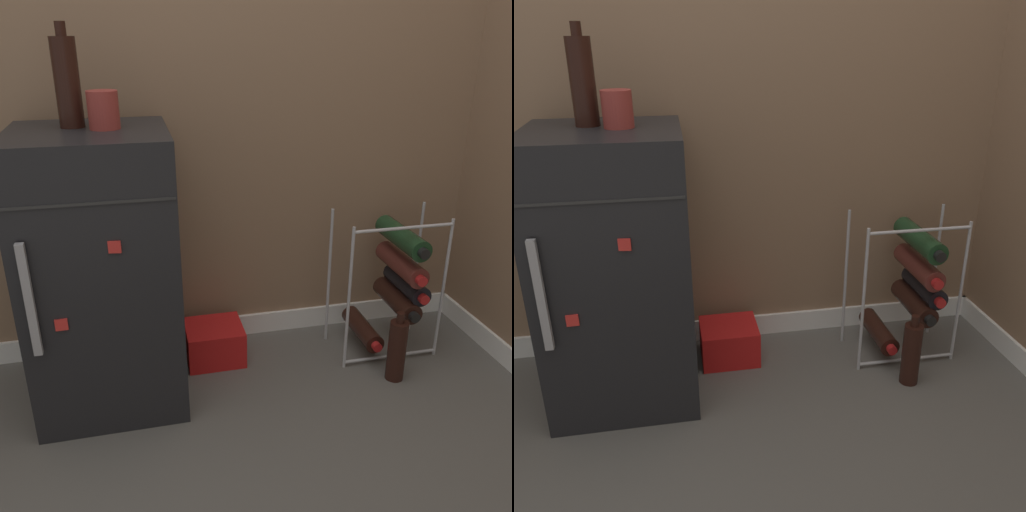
# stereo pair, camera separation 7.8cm
# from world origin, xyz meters

# --- Properties ---
(ground_plane) EXTENTS (14.00, 14.00, 0.00)m
(ground_plane) POSITION_xyz_m (0.00, 0.00, 0.00)
(ground_plane) COLOR #56544F
(wall_back) EXTENTS (6.97, 0.07, 2.50)m
(wall_back) POSITION_xyz_m (0.00, 0.62, 1.24)
(wall_back) COLOR #84664C
(wall_back) RESTS_ON ground_plane
(mini_fridge) EXTENTS (0.48, 0.50, 0.94)m
(mini_fridge) POSITION_xyz_m (-0.50, 0.30, 0.47)
(mini_fridge) COLOR black
(mini_fridge) RESTS_ON ground_plane
(wine_rack) EXTENTS (0.40, 0.33, 0.58)m
(wine_rack) POSITION_xyz_m (0.59, 0.35, 0.30)
(wine_rack) COLOR #B2B2B7
(wine_rack) RESTS_ON ground_plane
(soda_box) EXTENTS (0.22, 0.20, 0.15)m
(soda_box) POSITION_xyz_m (-0.12, 0.43, 0.07)
(soda_box) COLOR red
(soda_box) RESTS_ON ground_plane
(fridge_top_cup) EXTENTS (0.09, 0.09, 0.11)m
(fridge_top_cup) POSITION_xyz_m (-0.45, 0.31, 1.00)
(fridge_top_cup) COLOR maroon
(fridge_top_cup) RESTS_ON mini_fridge
(fridge_top_bottle) EXTENTS (0.07, 0.07, 0.30)m
(fridge_top_bottle) POSITION_xyz_m (-0.54, 0.36, 1.07)
(fridge_top_bottle) COLOR black
(fridge_top_bottle) RESTS_ON mini_fridge
(loose_bottle_floor) EXTENTS (0.07, 0.07, 0.28)m
(loose_bottle_floor) POSITION_xyz_m (0.52, 0.14, 0.12)
(loose_bottle_floor) COLOR black
(loose_bottle_floor) RESTS_ON ground_plane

